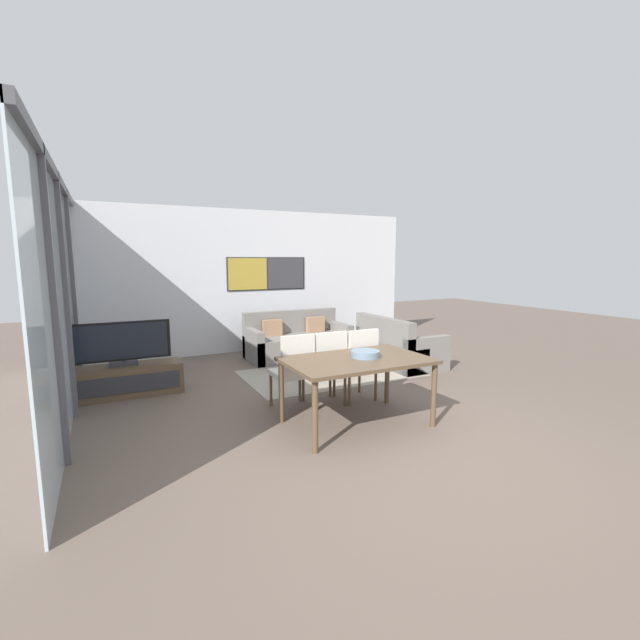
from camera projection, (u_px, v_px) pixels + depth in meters
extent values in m
plane|color=brown|center=(421.00, 455.00, 4.07)|extent=(24.00, 24.00, 0.00)
cube|color=silver|center=(250.00, 281.00, 8.52)|extent=(7.06, 0.06, 2.80)
cube|color=#2D2D33|center=(267.00, 274.00, 8.62)|extent=(1.65, 0.01, 0.66)
cube|color=#B29333|center=(248.00, 274.00, 8.44)|extent=(0.78, 0.02, 0.62)
cube|color=#38383D|center=(286.00, 273.00, 8.80)|extent=(0.78, 0.02, 0.62)
cube|color=silver|center=(63.00, 299.00, 4.85)|extent=(0.02, 5.26, 2.80)
cube|color=#515156|center=(55.00, 176.00, 4.67)|extent=(0.07, 5.26, 0.10)
cube|color=#515156|center=(54.00, 311.00, 3.70)|extent=(0.07, 0.08, 2.80)
cube|color=#515156|center=(66.00, 299.00, 4.86)|extent=(0.07, 0.08, 2.80)
cube|color=#515156|center=(73.00, 291.00, 6.03)|extent=(0.07, 0.08, 2.80)
cube|color=gray|center=(331.00, 373.00, 6.96)|extent=(2.76, 1.65, 0.01)
cube|color=brown|center=(125.00, 380.00, 5.80)|extent=(1.49, 0.44, 0.42)
cube|color=#2D2D33|center=(126.00, 385.00, 5.60)|extent=(1.37, 0.01, 0.23)
cube|color=#2D2D33|center=(124.00, 364.00, 5.77)|extent=(0.36, 0.20, 0.05)
cube|color=#2D2D33|center=(123.00, 359.00, 5.76)|extent=(0.06, 0.03, 0.08)
cube|color=black|center=(122.00, 341.00, 5.73)|extent=(1.23, 0.04, 0.53)
cube|color=black|center=(122.00, 341.00, 5.71)|extent=(1.14, 0.01, 0.47)
cube|color=slate|center=(298.00, 346.00, 8.08)|extent=(1.91, 0.89, 0.42)
cube|color=slate|center=(291.00, 332.00, 8.37)|extent=(1.91, 0.16, 0.86)
cube|color=slate|center=(253.00, 346.00, 7.67)|extent=(0.14, 0.89, 0.60)
cube|color=slate|center=(339.00, 338.00, 8.46)|extent=(0.14, 0.89, 0.60)
cube|color=#9E7556|center=(272.00, 328.00, 7.99)|extent=(0.36, 0.12, 0.30)
cube|color=#9E7556|center=(315.00, 324.00, 8.39)|extent=(0.36, 0.12, 0.30)
cube|color=slate|center=(400.00, 352.00, 7.56)|extent=(0.89, 1.55, 0.42)
cube|color=slate|center=(383.00, 342.00, 7.37)|extent=(0.16, 1.55, 0.86)
cube|color=slate|center=(427.00, 355.00, 6.92)|extent=(0.89, 0.14, 0.60)
cube|color=slate|center=(378.00, 340.00, 8.17)|extent=(0.89, 0.14, 0.60)
cube|color=#9E7556|center=(405.00, 336.00, 7.12)|extent=(0.12, 0.36, 0.30)
cylinder|color=brown|center=(331.00, 372.00, 6.96)|extent=(0.47, 0.47, 0.03)
cylinder|color=brown|center=(331.00, 362.00, 6.93)|extent=(0.19, 0.19, 0.37)
cylinder|color=brown|center=(331.00, 350.00, 6.90)|extent=(1.04, 1.04, 0.04)
cube|color=brown|center=(357.00, 360.00, 4.72)|extent=(1.58, 1.00, 0.04)
cylinder|color=brown|center=(315.00, 417.00, 4.07)|extent=(0.06, 0.06, 0.72)
cylinder|color=brown|center=(434.00, 395.00, 4.71)|extent=(0.06, 0.06, 0.72)
cylinder|color=brown|center=(281.00, 392.00, 4.84)|extent=(0.06, 0.06, 0.72)
cylinder|color=brown|center=(387.00, 376.00, 5.49)|extent=(0.06, 0.06, 0.72)
cube|color=beige|center=(292.00, 373.00, 5.28)|extent=(0.46, 0.46, 0.06)
cube|color=beige|center=(298.00, 355.00, 5.06)|extent=(0.42, 0.05, 0.48)
cylinder|color=brown|center=(283.00, 399.00, 5.05)|extent=(0.04, 0.04, 0.42)
cylinder|color=brown|center=(313.00, 394.00, 5.22)|extent=(0.04, 0.04, 0.42)
cylinder|color=brown|center=(271.00, 390.00, 5.40)|extent=(0.04, 0.04, 0.42)
cylinder|color=brown|center=(300.00, 386.00, 5.58)|extent=(0.04, 0.04, 0.42)
cube|color=beige|center=(324.00, 369.00, 5.48)|extent=(0.46, 0.46, 0.06)
cube|color=beige|center=(331.00, 352.00, 5.25)|extent=(0.42, 0.05, 0.48)
cylinder|color=brown|center=(317.00, 394.00, 5.24)|extent=(0.04, 0.04, 0.42)
cylinder|color=brown|center=(345.00, 389.00, 5.42)|extent=(0.04, 0.04, 0.42)
cylinder|color=brown|center=(303.00, 385.00, 5.60)|extent=(0.04, 0.04, 0.42)
cylinder|color=brown|center=(330.00, 381.00, 5.78)|extent=(0.04, 0.04, 0.42)
cube|color=beige|center=(355.00, 366.00, 5.65)|extent=(0.46, 0.46, 0.06)
cube|color=beige|center=(363.00, 349.00, 5.43)|extent=(0.42, 0.05, 0.48)
cylinder|color=brown|center=(349.00, 389.00, 5.42)|extent=(0.04, 0.04, 0.42)
cylinder|color=brown|center=(376.00, 385.00, 5.60)|extent=(0.04, 0.04, 0.42)
cylinder|color=brown|center=(334.00, 381.00, 5.77)|extent=(0.04, 0.04, 0.42)
cylinder|color=brown|center=(359.00, 378.00, 5.95)|extent=(0.04, 0.04, 0.42)
cylinder|color=slate|center=(365.00, 354.00, 4.79)|extent=(0.32, 0.32, 0.07)
torus|color=slate|center=(365.00, 351.00, 4.78)|extent=(0.32, 0.32, 0.02)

